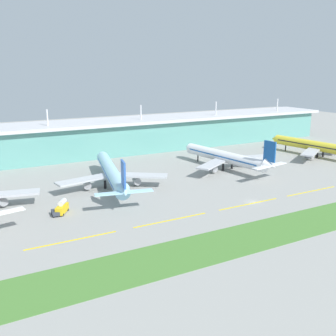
% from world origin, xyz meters
% --- Properties ---
extents(ground_plane, '(600.00, 600.00, 0.00)m').
position_xyz_m(ground_plane, '(0.00, 0.00, 0.00)').
color(ground_plane, gray).
extents(terminal_building, '(288.00, 34.00, 29.35)m').
position_xyz_m(terminal_building, '(-0.00, 111.75, 10.38)').
color(terminal_building, '#5B9E93').
rests_on(terminal_building, ground).
extents(airliner_near_middle, '(47.81, 71.30, 18.90)m').
position_xyz_m(airliner_near_middle, '(-41.86, 44.23, 6.46)').
color(airliner_near_middle, '#9ED1EA').
rests_on(airliner_near_middle, ground).
extents(airliner_far_middle, '(48.23, 64.21, 18.90)m').
position_xyz_m(airliner_far_middle, '(20.82, 45.94, 6.45)').
color(airliner_far_middle, white).
rests_on(airliner_far_middle, ground).
extents(airliner_farthest, '(48.20, 66.65, 18.90)m').
position_xyz_m(airliner_farthest, '(86.26, 43.40, 6.45)').
color(airliner_farthest, yellow).
rests_on(airliner_farthest, ground).
extents(taxiway_stripe_west, '(28.00, 0.70, 0.04)m').
position_xyz_m(taxiway_stripe_west, '(-71.00, -1.37, 0.02)').
color(taxiway_stripe_west, yellow).
rests_on(taxiway_stripe_west, ground).
extents(taxiway_stripe_mid_west, '(28.00, 0.70, 0.04)m').
position_xyz_m(taxiway_stripe_mid_west, '(-37.00, -1.37, 0.02)').
color(taxiway_stripe_mid_west, yellow).
rests_on(taxiway_stripe_mid_west, ground).
extents(taxiway_stripe_centre, '(28.00, 0.70, 0.04)m').
position_xyz_m(taxiway_stripe_centre, '(-3.00, -1.37, 0.02)').
color(taxiway_stripe_centre, yellow).
rests_on(taxiway_stripe_centre, ground).
extents(taxiway_stripe_mid_east, '(28.00, 0.70, 0.04)m').
position_xyz_m(taxiway_stripe_mid_east, '(31.00, -1.37, 0.02)').
color(taxiway_stripe_mid_east, yellow).
rests_on(taxiway_stripe_mid_east, ground).
extents(grass_verge, '(300.00, 18.00, 0.10)m').
position_xyz_m(grass_verge, '(0.00, -24.79, 0.05)').
color(grass_verge, '#477A33').
rests_on(grass_verge, ground).
extents(fuel_truck, '(6.05, 7.47, 4.95)m').
position_xyz_m(fuel_truck, '(-68.42, 22.70, 2.26)').
color(fuel_truck, gold).
rests_on(fuel_truck, ground).
extents(pushback_tug, '(2.70, 4.51, 1.85)m').
position_xyz_m(pushback_tug, '(-71.12, 21.48, 1.10)').
color(pushback_tug, '#333842').
rests_on(pushback_tug, ground).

